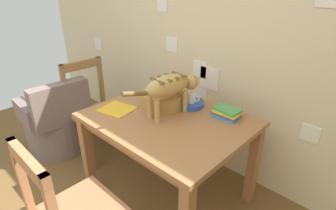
{
  "coord_description": "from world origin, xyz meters",
  "views": [
    {
      "loc": [
        1.27,
        0.18,
        1.65
      ],
      "look_at": [
        0.08,
        1.44,
        0.83
      ],
      "focal_mm": 28.84,
      "sensor_mm": 36.0,
      "label": 1
    }
  ],
  "objects_px": {
    "wicker_armchair": "(58,125)",
    "cat": "(171,86)",
    "saucer_bowl": "(190,104)",
    "dining_table": "(168,128)",
    "book_stack": "(227,113)",
    "wicker_basket": "(163,98)",
    "magazine": "(117,109)",
    "coffee_mug": "(191,97)",
    "wooden_chair_near": "(94,111)"
  },
  "relations": [
    {
      "from": "cat",
      "to": "magazine",
      "type": "distance_m",
      "value": 0.47
    },
    {
      "from": "wicker_armchair",
      "to": "cat",
      "type": "bearing_deg",
      "value": -71.76
    },
    {
      "from": "dining_table",
      "to": "magazine",
      "type": "xyz_separation_m",
      "value": [
        -0.38,
        -0.18,
        0.09
      ]
    },
    {
      "from": "cat",
      "to": "wooden_chair_near",
      "type": "xyz_separation_m",
      "value": [
        -0.92,
        -0.1,
        -0.48
      ]
    },
    {
      "from": "wooden_chair_near",
      "to": "coffee_mug",
      "type": "bearing_deg",
      "value": 110.78
    },
    {
      "from": "dining_table",
      "to": "cat",
      "type": "height_order",
      "value": "cat"
    },
    {
      "from": "saucer_bowl",
      "to": "wicker_basket",
      "type": "distance_m",
      "value": 0.22
    },
    {
      "from": "dining_table",
      "to": "wicker_armchair",
      "type": "bearing_deg",
      "value": -167.62
    },
    {
      "from": "cat",
      "to": "wicker_armchair",
      "type": "bearing_deg",
      "value": -158.58
    },
    {
      "from": "dining_table",
      "to": "saucer_bowl",
      "type": "distance_m",
      "value": 0.28
    },
    {
      "from": "coffee_mug",
      "to": "book_stack",
      "type": "distance_m",
      "value": 0.31
    },
    {
      "from": "cat",
      "to": "saucer_bowl",
      "type": "relative_size",
      "value": 3.04
    },
    {
      "from": "coffee_mug",
      "to": "book_stack",
      "type": "height_order",
      "value": "coffee_mug"
    },
    {
      "from": "dining_table",
      "to": "coffee_mug",
      "type": "xyz_separation_m",
      "value": [
        -0.0,
        0.26,
        0.17
      ]
    },
    {
      "from": "wicker_basket",
      "to": "saucer_bowl",
      "type": "bearing_deg",
      "value": 41.17
    },
    {
      "from": "book_stack",
      "to": "wicker_armchair",
      "type": "xyz_separation_m",
      "value": [
        -1.6,
        -0.58,
        -0.49
      ]
    },
    {
      "from": "cat",
      "to": "wooden_chair_near",
      "type": "height_order",
      "value": "cat"
    },
    {
      "from": "wicker_basket",
      "to": "wooden_chair_near",
      "type": "xyz_separation_m",
      "value": [
        -0.78,
        -0.16,
        -0.33
      ]
    },
    {
      "from": "magazine",
      "to": "wicker_basket",
      "type": "relative_size",
      "value": 0.72
    },
    {
      "from": "cat",
      "to": "coffee_mug",
      "type": "bearing_deg",
      "value": 89.13
    },
    {
      "from": "cat",
      "to": "book_stack",
      "type": "bearing_deg",
      "value": 41.95
    },
    {
      "from": "dining_table",
      "to": "wooden_chair_near",
      "type": "bearing_deg",
      "value": -177.47
    },
    {
      "from": "magazine",
      "to": "book_stack",
      "type": "xyz_separation_m",
      "value": [
        0.68,
        0.47,
        0.03
      ]
    },
    {
      "from": "dining_table",
      "to": "book_stack",
      "type": "height_order",
      "value": "book_stack"
    },
    {
      "from": "cat",
      "to": "wicker_basket",
      "type": "distance_m",
      "value": 0.22
    },
    {
      "from": "coffee_mug",
      "to": "wooden_chair_near",
      "type": "xyz_separation_m",
      "value": [
        -0.95,
        -0.3,
        -0.34
      ]
    },
    {
      "from": "saucer_bowl",
      "to": "book_stack",
      "type": "bearing_deg",
      "value": 6.7
    },
    {
      "from": "dining_table",
      "to": "magazine",
      "type": "bearing_deg",
      "value": -154.9
    },
    {
      "from": "wicker_basket",
      "to": "cat",
      "type": "bearing_deg",
      "value": -22.49
    },
    {
      "from": "cat",
      "to": "wicker_basket",
      "type": "relative_size",
      "value": 1.97
    },
    {
      "from": "dining_table",
      "to": "cat",
      "type": "distance_m",
      "value": 0.31
    },
    {
      "from": "cat",
      "to": "wicker_armchair",
      "type": "relative_size",
      "value": 0.85
    },
    {
      "from": "saucer_bowl",
      "to": "wicker_armchair",
      "type": "distance_m",
      "value": 1.48
    },
    {
      "from": "magazine",
      "to": "book_stack",
      "type": "height_order",
      "value": "book_stack"
    },
    {
      "from": "saucer_bowl",
      "to": "book_stack",
      "type": "xyz_separation_m",
      "value": [
        0.31,
        0.04,
        0.01
      ]
    },
    {
      "from": "coffee_mug",
      "to": "wooden_chair_near",
      "type": "relative_size",
      "value": 0.14
    },
    {
      "from": "cat",
      "to": "book_stack",
      "type": "height_order",
      "value": "cat"
    },
    {
      "from": "cat",
      "to": "wicker_armchair",
      "type": "xyz_separation_m",
      "value": [
        -1.27,
        -0.34,
        -0.67
      ]
    },
    {
      "from": "coffee_mug",
      "to": "magazine",
      "type": "height_order",
      "value": "coffee_mug"
    },
    {
      "from": "cat",
      "to": "saucer_bowl",
      "type": "height_order",
      "value": "cat"
    },
    {
      "from": "book_stack",
      "to": "wicker_basket",
      "type": "distance_m",
      "value": 0.51
    },
    {
      "from": "saucer_bowl",
      "to": "wicker_armchair",
      "type": "height_order",
      "value": "wicker_armchair"
    },
    {
      "from": "cat",
      "to": "dining_table",
      "type": "bearing_deg",
      "value": -59.04
    },
    {
      "from": "cat",
      "to": "saucer_bowl",
      "type": "xyz_separation_m",
      "value": [
        0.02,
        0.2,
        -0.2
      ]
    },
    {
      "from": "wicker_armchair",
      "to": "dining_table",
      "type": "bearing_deg",
      "value": -74.58
    },
    {
      "from": "wicker_basket",
      "to": "wicker_armchair",
      "type": "relative_size",
      "value": 0.43
    },
    {
      "from": "book_stack",
      "to": "wicker_armchair",
      "type": "distance_m",
      "value": 1.77
    },
    {
      "from": "magazine",
      "to": "wicker_armchair",
      "type": "distance_m",
      "value": 1.03
    },
    {
      "from": "book_stack",
      "to": "wicker_basket",
      "type": "height_order",
      "value": "wicker_basket"
    },
    {
      "from": "dining_table",
      "to": "book_stack",
      "type": "xyz_separation_m",
      "value": [
        0.3,
        0.3,
        0.12
      ]
    }
  ]
}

